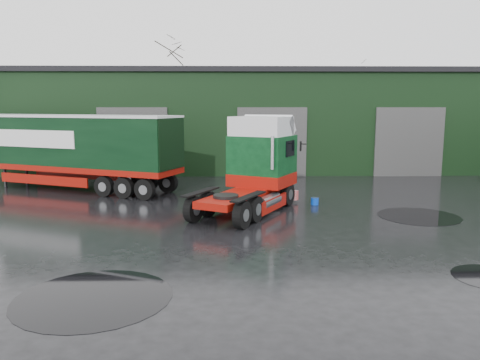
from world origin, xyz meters
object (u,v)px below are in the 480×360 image
object	(u,v)px
warehouse	(265,119)
tree_back_a	(168,98)
hero_tractor	(244,165)
tree_back_b	(344,110)
trailer_left	(68,152)
wash_bucket	(315,201)

from	to	relation	value
warehouse	tree_back_a	world-z (taller)	tree_back_a
warehouse	hero_tractor	xyz separation A→B (m)	(-1.89, -15.50, -1.31)
tree_back_b	tree_back_a	bearing A→B (deg)	180.00
trailer_left	tree_back_b	distance (m)	27.24
wash_bucket	hero_tractor	bearing A→B (deg)	-153.32
hero_tractor	wash_bucket	bearing A→B (deg)	54.85
trailer_left	wash_bucket	bearing A→B (deg)	-86.14
trailer_left	tree_back_b	xyz separation A→B (m)	(18.40, 20.00, 1.91)
warehouse	trailer_left	distance (m)	14.49
wash_bucket	tree_back_b	distance (m)	25.22
wash_bucket	trailer_left	bearing A→B (deg)	160.86
tree_back_a	warehouse	bearing A→B (deg)	-51.34
warehouse	tree_back_b	size ratio (longest dim) A/B	4.32
hero_tractor	warehouse	bearing A→B (deg)	111.23
wash_bucket	tree_back_b	world-z (taller)	tree_back_b
trailer_left	wash_bucket	size ratio (longest dim) A/B	38.01
hero_tractor	tree_back_a	distance (m)	26.38
tree_back_b	hero_tractor	bearing A→B (deg)	-111.20
warehouse	tree_back_b	bearing A→B (deg)	51.34
warehouse	tree_back_a	bearing A→B (deg)	128.66
tree_back_a	tree_back_b	world-z (taller)	tree_back_a
tree_back_b	trailer_left	bearing A→B (deg)	-132.61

